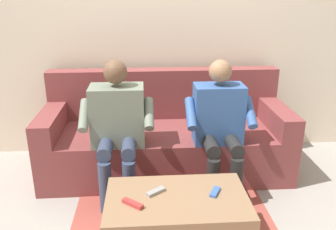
# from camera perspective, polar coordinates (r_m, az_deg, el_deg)

# --- Properties ---
(ground_plane) EXTENTS (8.00, 8.00, 0.00)m
(ground_plane) POSITION_cam_1_polar(r_m,az_deg,el_deg) (2.82, 0.62, -15.54)
(ground_plane) COLOR gray
(back_wall) EXTENTS (5.36, 0.06, 2.62)m
(back_wall) POSITION_cam_1_polar(r_m,az_deg,el_deg) (3.53, -0.94, 14.65)
(back_wall) COLOR beige
(back_wall) RESTS_ON ground
(couch) EXTENTS (2.20, 0.83, 0.90)m
(couch) POSITION_cam_1_polar(r_m,az_deg,el_deg) (3.32, -0.38, -3.72)
(couch) COLOR brown
(couch) RESTS_ON ground
(coffee_table) EXTENTS (0.90, 0.55, 0.40)m
(coffee_table) POSITION_cam_1_polar(r_m,az_deg,el_deg) (2.39, 1.42, -17.09)
(coffee_table) COLOR #8C6B4C
(coffee_table) RESTS_ON ground
(person_left_seated) EXTENTS (0.55, 0.50, 1.11)m
(person_left_seated) POSITION_cam_1_polar(r_m,az_deg,el_deg) (2.87, 8.30, -1.01)
(person_left_seated) COLOR #335693
(person_left_seated) RESTS_ON ground
(person_right_seated) EXTENTS (0.58, 0.53, 1.11)m
(person_right_seated) POSITION_cam_1_polar(r_m,az_deg,el_deg) (2.83, -8.17, -1.15)
(person_right_seated) COLOR slate
(person_right_seated) RESTS_ON ground
(remote_gray) EXTENTS (0.13, 0.11, 0.02)m
(remote_gray) POSITION_cam_1_polar(r_m,az_deg,el_deg) (2.31, -1.98, -12.25)
(remote_gray) COLOR gray
(remote_gray) RESTS_ON coffee_table
(remote_red) EXTENTS (0.14, 0.12, 0.02)m
(remote_red) POSITION_cam_1_polar(r_m,az_deg,el_deg) (2.21, -5.72, -14.02)
(remote_red) COLOR #B73333
(remote_red) RESTS_ON coffee_table
(remote_blue) EXTENTS (0.09, 0.12, 0.02)m
(remote_blue) POSITION_cam_1_polar(r_m,az_deg,el_deg) (2.33, 7.59, -12.20)
(remote_blue) COLOR #3860B7
(remote_blue) RESTS_ON coffee_table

